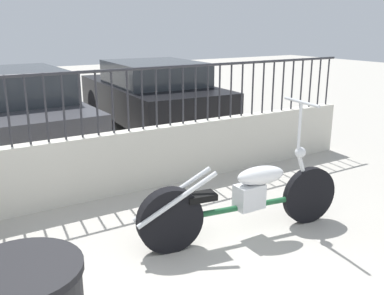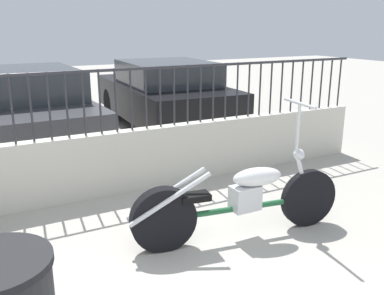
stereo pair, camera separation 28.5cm
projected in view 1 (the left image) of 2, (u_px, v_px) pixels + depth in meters
The scene contains 5 objects.
low_wall at pixel (61, 173), 4.84m from camera, with size 8.72×0.18×0.76m.
fence_railing at pixel (54, 95), 4.59m from camera, with size 8.72×0.04×0.75m.
motorcycle_green at pixel (235, 201), 4.08m from camera, with size 2.15×0.61×1.31m.
car_dark_grey at pixel (11, 108), 7.11m from camera, with size 1.89×4.48×1.30m.
car_black at pixel (152, 94), 8.51m from camera, with size 1.97×4.03×1.31m.
Camera 1 is at (-1.11, -1.61, 2.00)m, focal length 40.00 mm.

